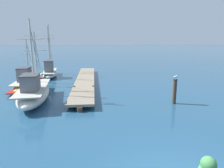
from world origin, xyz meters
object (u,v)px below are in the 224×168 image
at_px(mooring_piling, 175,91).
at_px(perched_seagull, 175,77).
at_px(fishing_boat_4, 28,81).
at_px(fishing_boat_0, 50,72).
at_px(fishing_boat_1, 34,92).

xyz_separation_m(mooring_piling, perched_seagull, (-0.01, -0.00, 0.97)).
bearing_deg(perched_seagull, mooring_piling, 29.81).
height_order(fishing_boat_4, mooring_piling, fishing_boat_4).
xyz_separation_m(fishing_boat_0, perched_seagull, (11.23, -11.10, 1.25)).
distance_m(mooring_piling, perched_seagull, 0.97).
bearing_deg(mooring_piling, fishing_boat_0, 135.38).
relative_size(fishing_boat_0, fishing_boat_1, 1.02).
height_order(fishing_boat_1, fishing_boat_4, fishing_boat_4).
relative_size(fishing_boat_1, mooring_piling, 4.18).
bearing_deg(fishing_boat_0, mooring_piling, -44.62).
height_order(fishing_boat_4, perched_seagull, fishing_boat_4).
bearing_deg(mooring_piling, fishing_boat_1, 174.99).
relative_size(fishing_boat_4, mooring_piling, 5.03).
distance_m(fishing_boat_0, mooring_piling, 15.79).
distance_m(fishing_boat_4, perched_seagull, 13.27).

